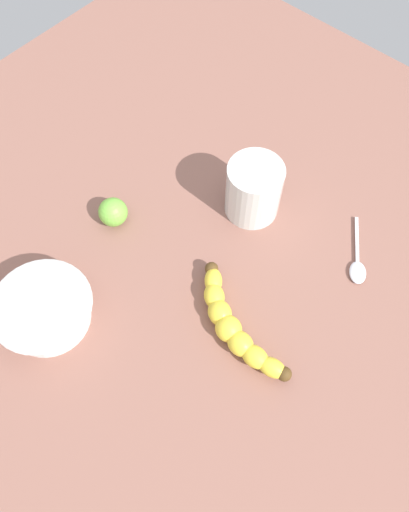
{
  "coord_description": "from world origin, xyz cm",
  "views": [
    {
      "loc": [
        -20.79,
        -18.82,
        66.65
      ],
      "look_at": [
        4.45,
        3.39,
        5.0
      ],
      "focal_mm": 34.92,
      "sensor_mm": 36.0,
      "label": 1
    }
  ],
  "objects_px": {
    "lime_fruit": "(113,212)",
    "smoothie_glass": "(253,191)",
    "banana": "(234,326)",
    "ceramic_bowl": "(44,309)",
    "teaspoon": "(358,268)"
  },
  "relations": [
    {
      "from": "lime_fruit",
      "to": "smoothie_glass",
      "type": "bearing_deg",
      "value": -42.39
    },
    {
      "from": "banana",
      "to": "smoothie_glass",
      "type": "bearing_deg",
      "value": 139.21
    },
    {
      "from": "smoothie_glass",
      "to": "lime_fruit",
      "type": "height_order",
      "value": "smoothie_glass"
    },
    {
      "from": "lime_fruit",
      "to": "banana",
      "type": "bearing_deg",
      "value": -94.06
    },
    {
      "from": "banana",
      "to": "lime_fruit",
      "type": "relative_size",
      "value": 4.26
    },
    {
      "from": "smoothie_glass",
      "to": "lime_fruit",
      "type": "distance_m",
      "value": 0.21
    },
    {
      "from": "banana",
      "to": "ceramic_bowl",
      "type": "xyz_separation_m",
      "value": [
        -0.15,
        0.2,
        0.01
      ]
    },
    {
      "from": "smoothie_glass",
      "to": "teaspoon",
      "type": "bearing_deg",
      "value": -84.67
    },
    {
      "from": "ceramic_bowl",
      "to": "teaspoon",
      "type": "bearing_deg",
      "value": -38.82
    },
    {
      "from": "smoothie_glass",
      "to": "teaspoon",
      "type": "height_order",
      "value": "smoothie_glass"
    },
    {
      "from": "ceramic_bowl",
      "to": "teaspoon",
      "type": "height_order",
      "value": "ceramic_bowl"
    },
    {
      "from": "lime_fruit",
      "to": "teaspoon",
      "type": "bearing_deg",
      "value": -62.05
    },
    {
      "from": "ceramic_bowl",
      "to": "lime_fruit",
      "type": "relative_size",
      "value": 3.06
    },
    {
      "from": "banana",
      "to": "lime_fruit",
      "type": "height_order",
      "value": "lime_fruit"
    },
    {
      "from": "banana",
      "to": "lime_fruit",
      "type": "bearing_deg",
      "value": -166.73
    }
  ]
}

